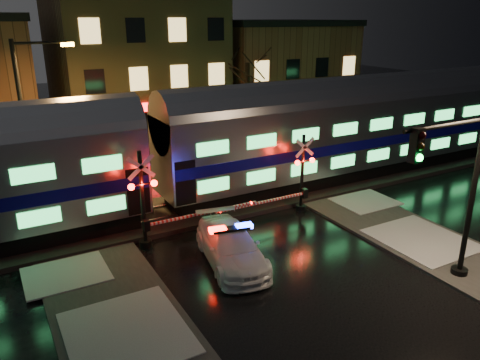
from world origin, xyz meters
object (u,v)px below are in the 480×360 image
Objects in this scene: traffic_light at (455,197)px; crossing_signal_right at (297,182)px; police_car at (231,246)px; crossing_signal_left at (152,208)px; streetlight at (29,116)px.

crossing_signal_right is at bearing 94.56° from traffic_light.
police_car is 0.95× the size of crossing_signal_right.
police_car is 3.74m from crossing_signal_left.
police_car is at bearing -58.85° from streetlight.
police_car is 5.98m from crossing_signal_right.
traffic_light is (0.83, -7.97, 1.80)m from crossing_signal_right.
police_car is 0.88× the size of crossing_signal_left.
streetlight is (-5.77, 9.55, 4.08)m from police_car.
streetlight is (-10.95, 6.70, 3.18)m from crossing_signal_right.
crossing_signal_right is (5.18, 2.85, 0.89)m from police_car.
traffic_light reaches higher than crossing_signal_left.
crossing_signal_right reaches higher than police_car.
crossing_signal_left is at bearing -61.79° from streetlight.
crossing_signal_right is at bearing -0.05° from crossing_signal_left.
crossing_signal_right is 8.21m from traffic_light.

